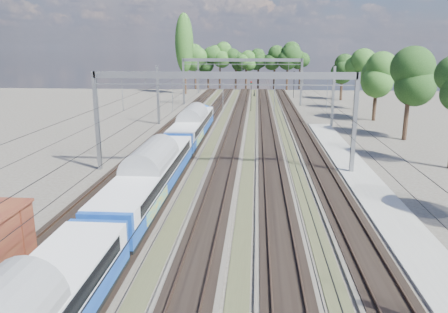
# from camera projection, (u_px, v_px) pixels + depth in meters

# --- Properties ---
(track_bed) EXTENTS (21.00, 130.00, 0.34)m
(track_bed) POSITION_uv_depth(u_px,v_px,m) (232.00, 138.00, 54.39)
(track_bed) COLOR #47423A
(track_bed) RESTS_ON ground
(platform) EXTENTS (3.00, 70.00, 0.30)m
(platform) POSITION_uv_depth(u_px,v_px,m) (389.00, 214.00, 29.33)
(platform) COLOR gray
(platform) RESTS_ON ground
(catenary) EXTENTS (25.65, 130.00, 9.00)m
(catenary) POSITION_uv_depth(u_px,v_px,m) (238.00, 82.00, 60.27)
(catenary) COLOR gray
(catenary) RESTS_ON ground
(tree_belt) EXTENTS (39.50, 102.39, 12.02)m
(tree_belt) POSITION_uv_depth(u_px,v_px,m) (273.00, 62.00, 96.02)
(tree_belt) COLOR black
(tree_belt) RESTS_ON ground
(poplar) EXTENTS (4.40, 4.40, 19.04)m
(poplar) POSITION_uv_depth(u_px,v_px,m) (184.00, 44.00, 103.85)
(poplar) COLOR black
(poplar) RESTS_ON ground
(emu_train) EXTENTS (2.94, 62.15, 4.30)m
(emu_train) POSITION_uv_depth(u_px,v_px,m) (150.00, 171.00, 30.91)
(emu_train) COLOR black
(emu_train) RESTS_ON ground
(worker) EXTENTS (0.57, 0.68, 1.58)m
(worker) POSITION_uv_depth(u_px,v_px,m) (254.00, 94.00, 99.47)
(worker) COLOR black
(worker) RESTS_ON ground
(signal_near) EXTENTS (0.34, 0.31, 5.32)m
(signal_near) POSITION_uv_depth(u_px,v_px,m) (251.00, 92.00, 76.59)
(signal_near) COLOR black
(signal_near) RESTS_ON ground
(signal_far) EXTENTS (0.36, 0.33, 5.86)m
(signal_far) POSITION_uv_depth(u_px,v_px,m) (294.00, 81.00, 97.88)
(signal_far) COLOR black
(signal_far) RESTS_ON ground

